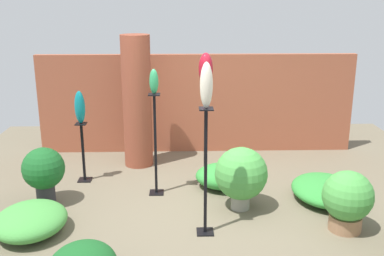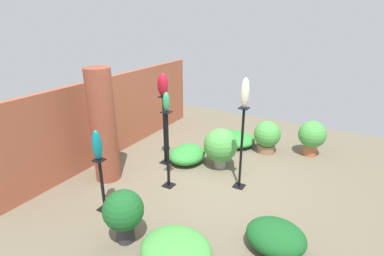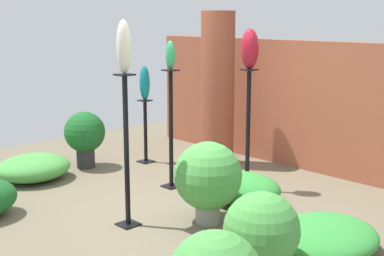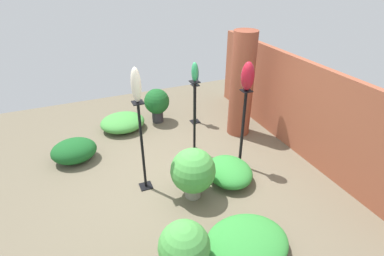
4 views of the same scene
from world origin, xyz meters
name	(u,v)px [view 2 (image 2 of 4)]	position (x,y,z in m)	size (l,w,h in m)	color
ground_plane	(206,176)	(0.00, 0.00, 0.00)	(8.00, 8.00, 0.00)	#6B604C
brick_wall_back	(115,115)	(0.00, 2.31, 0.88)	(5.60, 0.12, 1.76)	#9E5138
brick_pillar	(103,126)	(-1.00, 1.62, 1.08)	(0.47, 0.47, 2.15)	brown
pedestal_ivory	(241,152)	(-0.01, -0.71, 0.71)	(0.20, 0.20, 1.53)	black
pedestal_teal	(103,188)	(-1.77, 0.94, 0.41)	(0.20, 0.20, 0.91)	black
pedestal_jade	(168,153)	(-0.65, 0.44, 0.67)	(0.20, 0.20, 1.46)	black
pedestal_ruby	(165,133)	(0.08, 1.02, 0.68)	(0.20, 0.20, 1.47)	black
art_vase_ivory	(245,93)	(-0.01, -0.71, 1.79)	(0.14, 0.14, 0.51)	beige
art_vase_teal	(97,145)	(-1.77, 0.94, 1.16)	(0.15, 0.14, 0.49)	#0F727A
art_vase_jade	(166,102)	(-0.65, 0.44, 1.62)	(0.12, 0.11, 0.34)	#2D9356
art_vase_ruby	(163,85)	(0.08, 1.02, 1.71)	(0.21, 0.21, 0.47)	maroon
potted_plant_near_pillar	(123,212)	(-2.14, 0.16, 0.47)	(0.57, 0.57, 0.79)	#2D2D33
potted_plant_back_center	(267,136)	(1.68, -0.69, 0.41)	(0.60, 0.60, 0.75)	#936B4C
potted_plant_front_right	(312,136)	(2.05, -1.59, 0.46)	(0.60, 0.60, 0.80)	#B25B38
potted_plant_front_left	(221,146)	(0.49, -0.07, 0.48)	(0.69, 0.69, 0.84)	gray
foliage_bed_east	(233,139)	(1.71, 0.16, 0.14)	(0.92, 1.10, 0.29)	#338C38
foliage_bed_west	(276,237)	(-1.26, -1.72, 0.21)	(0.68, 0.81, 0.41)	#195923
foliage_bed_center	(187,154)	(0.36, 0.64, 0.17)	(0.87, 0.75, 0.34)	#338C38
foliage_bed_rear	(176,249)	(-2.09, -0.66, 0.17)	(0.85, 0.96, 0.33)	#479942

